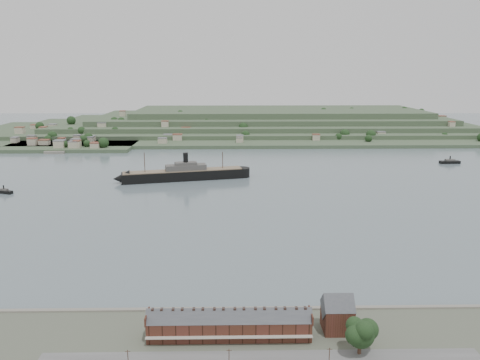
{
  "coord_description": "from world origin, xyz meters",
  "views": [
    {
      "loc": [
        -9.03,
        -310.26,
        90.65
      ],
      "look_at": [
        -2.69,
        30.0,
        10.14
      ],
      "focal_mm": 35.0,
      "sensor_mm": 36.0,
      "label": 1
    }
  ],
  "objects_px": {
    "steamship": "(180,174)",
    "fig_tree": "(362,333)",
    "terrace_row": "(229,325)",
    "tugboat": "(4,191)",
    "gabled_building": "(337,314)"
  },
  "relations": [
    {
      "from": "steamship",
      "to": "fig_tree",
      "type": "xyz_separation_m",
      "value": [
        84.12,
        -252.21,
        4.56
      ]
    },
    {
      "from": "fig_tree",
      "to": "terrace_row",
      "type": "bearing_deg",
      "value": 165.97
    },
    {
      "from": "steamship",
      "to": "tugboat",
      "type": "relative_size",
      "value": 7.91
    },
    {
      "from": "gabled_building",
      "to": "fig_tree",
      "type": "distance_m",
      "value": 15.23
    },
    {
      "from": "gabled_building",
      "to": "fig_tree",
      "type": "xyz_separation_m",
      "value": [
        4.42,
        -14.5,
        1.47
      ]
    },
    {
      "from": "terrace_row",
      "to": "tugboat",
      "type": "relative_size",
      "value": 3.86
    },
    {
      "from": "gabled_building",
      "to": "steamship",
      "type": "height_order",
      "value": "steamship"
    },
    {
      "from": "terrace_row",
      "to": "steamship",
      "type": "xyz_separation_m",
      "value": [
        -42.2,
        241.73,
        -1.74
      ]
    },
    {
      "from": "steamship",
      "to": "fig_tree",
      "type": "height_order",
      "value": "steamship"
    },
    {
      "from": "fig_tree",
      "to": "gabled_building",
      "type": "bearing_deg",
      "value": 106.95
    },
    {
      "from": "gabled_building",
      "to": "fig_tree",
      "type": "height_order",
      "value": "gabled_building"
    },
    {
      "from": "tugboat",
      "to": "fig_tree",
      "type": "height_order",
      "value": "fig_tree"
    },
    {
      "from": "gabled_building",
      "to": "terrace_row",
      "type": "bearing_deg",
      "value": -173.88
    },
    {
      "from": "steamship",
      "to": "fig_tree",
      "type": "relative_size",
      "value": 9.08
    },
    {
      "from": "gabled_building",
      "to": "steamship",
      "type": "relative_size",
      "value": 0.12
    }
  ]
}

